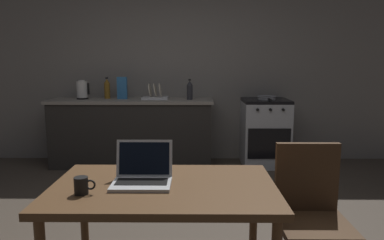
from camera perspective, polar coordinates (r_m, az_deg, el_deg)
back_wall at (r=5.18m, az=1.10°, el=8.07°), size 6.40×0.10×2.58m
kitchen_counter at (r=4.99m, az=-9.29°, el=-1.84°), size 2.16×0.64×0.89m
stove_oven at (r=5.00m, az=11.33°, el=-1.90°), size 0.60×0.62×0.89m
dining_table at (r=2.06m, az=-4.43°, el=-12.04°), size 1.23×0.78×0.72m
chair at (r=2.30m, az=18.08°, el=-13.30°), size 0.40×0.40×0.91m
laptop at (r=2.06m, az=-7.77°, el=-8.58°), size 0.32×0.27×0.22m
electric_kettle at (r=5.07m, az=-16.82°, el=4.51°), size 0.17×0.15×0.25m
bottle at (r=4.79m, az=-0.36°, el=4.73°), size 0.08×0.08×0.27m
frying_pan at (r=4.91m, az=11.64°, el=3.46°), size 0.25×0.43×0.05m
coffee_mug at (r=1.96m, az=-16.89°, el=-9.79°), size 0.11×0.07×0.09m
cereal_box at (r=4.95m, az=-10.88°, el=4.94°), size 0.13×0.05×0.29m
dish_rack at (r=4.87m, az=-5.78°, el=3.83°), size 0.34×0.26×0.21m
bottle_b at (r=5.06m, az=-13.16°, el=4.82°), size 0.08×0.08×0.29m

